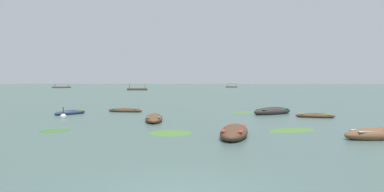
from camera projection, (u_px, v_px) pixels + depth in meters
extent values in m
plane|color=#425B56|center=(189.00, 84.00, 1507.45)|extent=(6000.00, 6000.00, 0.00)
cone|color=#56665B|center=(46.00, 39.00, 1970.14)|extent=(1445.21, 1445.21, 502.30)
cone|color=#56665B|center=(157.00, 44.00, 2008.38)|extent=(1587.19, 1587.19, 449.00)
ellipsoid|color=navy|center=(70.00, 113.00, 31.10)|extent=(2.64, 3.24, 0.48)
cube|color=olive|center=(70.00, 111.00, 31.09)|extent=(1.90, 2.33, 0.05)
cube|color=navy|center=(70.00, 110.00, 31.09)|extent=(0.62, 0.45, 0.04)
ellipsoid|color=#2D2826|center=(272.00, 111.00, 31.21)|extent=(4.33, 3.36, 0.80)
cube|color=#197A56|center=(272.00, 109.00, 31.20)|extent=(3.12, 2.42, 0.05)
cube|color=#2D2826|center=(272.00, 108.00, 31.20)|extent=(0.54, 0.82, 0.04)
ellipsoid|color=brown|center=(154.00, 118.00, 25.56)|extent=(1.59, 4.49, 0.65)
cube|color=#197A56|center=(154.00, 116.00, 25.56)|extent=(1.14, 3.23, 0.05)
cube|color=brown|center=(154.00, 115.00, 25.55)|extent=(0.85, 0.15, 0.04)
ellipsoid|color=brown|center=(378.00, 135.00, 17.40)|extent=(3.76, 1.70, 0.71)
cube|color=#B7B2A3|center=(378.00, 130.00, 17.39)|extent=(2.71, 1.22, 0.05)
cube|color=brown|center=(378.00, 129.00, 17.39)|extent=(0.19, 0.81, 0.04)
ellipsoid|color=#4C3323|center=(315.00, 116.00, 28.24)|extent=(3.23, 1.83, 0.45)
cube|color=olive|center=(315.00, 114.00, 28.23)|extent=(2.33, 1.32, 0.05)
cube|color=#4C3323|center=(315.00, 113.00, 28.23)|extent=(0.27, 0.67, 0.04)
ellipsoid|color=#4C3323|center=(234.00, 132.00, 18.09)|extent=(2.29, 4.47, 0.77)
cube|color=#B22D28|center=(234.00, 128.00, 18.09)|extent=(1.65, 3.22, 0.05)
cube|color=#4C3323|center=(234.00, 127.00, 18.08)|extent=(0.94, 0.28, 0.04)
ellipsoid|color=#4C3323|center=(125.00, 110.00, 33.62)|extent=(3.58, 1.66, 0.47)
cube|color=#197A56|center=(125.00, 109.00, 33.61)|extent=(2.58, 1.20, 0.05)
cube|color=#4C3323|center=(125.00, 108.00, 33.61)|extent=(0.22, 0.62, 0.04)
cube|color=brown|center=(62.00, 87.00, 190.90)|extent=(9.57, 4.88, 0.90)
cylinder|color=#4C4742|center=(54.00, 85.00, 188.98)|extent=(0.10, 0.10, 1.80)
cylinder|color=#4C4742|center=(55.00, 85.00, 191.78)|extent=(0.10, 0.10, 1.80)
cylinder|color=#4C4742|center=(68.00, 85.00, 189.94)|extent=(0.10, 0.10, 1.80)
cylinder|color=#4C4742|center=(69.00, 85.00, 192.74)|extent=(0.10, 0.10, 1.80)
cube|color=#9E998E|center=(61.00, 84.00, 190.83)|extent=(8.04, 4.10, 0.12)
cube|color=brown|center=(232.00, 87.00, 206.41)|extent=(7.27, 3.13, 0.90)
cylinder|color=#4C4742|center=(236.00, 85.00, 206.91)|extent=(0.10, 0.10, 1.80)
cylinder|color=#4C4742|center=(236.00, 85.00, 205.20)|extent=(0.10, 0.10, 1.80)
cylinder|color=#4C4742|center=(227.00, 85.00, 207.53)|extent=(0.10, 0.10, 1.80)
cylinder|color=#4C4742|center=(227.00, 85.00, 205.83)|extent=(0.10, 0.10, 1.80)
cube|color=#334C75|center=(232.00, 84.00, 206.34)|extent=(6.10, 2.63, 0.12)
cube|color=#4C3323|center=(137.00, 90.00, 131.14)|extent=(7.73, 3.24, 0.90)
cylinder|color=#4C4742|center=(129.00, 87.00, 129.85)|extent=(0.10, 0.10, 1.80)
cylinder|color=#4C4742|center=(130.00, 87.00, 131.70)|extent=(0.10, 0.10, 1.80)
cylinder|color=#4C4742|center=(145.00, 87.00, 130.50)|extent=(0.10, 0.10, 1.80)
cylinder|color=#4C4742|center=(145.00, 87.00, 132.36)|extent=(0.10, 0.10, 1.80)
cube|color=#9E998E|center=(137.00, 84.00, 131.07)|extent=(6.50, 2.72, 0.12)
sphere|color=silver|center=(63.00, 117.00, 27.83)|extent=(0.49, 0.49, 0.49)
cylinder|color=black|center=(63.00, 112.00, 27.82)|extent=(0.06, 0.06, 0.77)
ellipsoid|color=#477033|center=(291.00, 130.00, 20.55)|extent=(3.76, 3.12, 0.14)
ellipsoid|color=#477033|center=(242.00, 113.00, 32.66)|extent=(2.46, 1.86, 0.14)
ellipsoid|color=#477033|center=(171.00, 133.00, 19.45)|extent=(2.67, 2.81, 0.14)
ellipsoid|color=#38662D|center=(55.00, 131.00, 20.34)|extent=(2.34, 2.36, 0.14)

